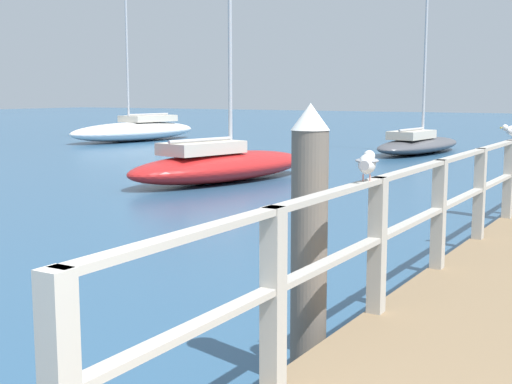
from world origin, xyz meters
TOP-DOWN VIEW (x-y plane):
  - pier_railing at (-1.18, 9.05)m, footprint 0.12×16.63m
  - dock_piling_near at (-1.56, 3.67)m, footprint 0.29×0.29m
  - seagull_foreground at (-1.18, 3.86)m, footprint 0.23×0.47m
  - boat_2 at (-21.26, 24.41)m, footprint 3.24×7.66m
  - boat_3 at (-9.19, 13.78)m, footprint 3.11×6.20m
  - boat_5 at (-7.53, 24.67)m, footprint 2.41×6.22m

SIDE VIEW (x-z plane):
  - boat_5 at x=-7.53m, z-range -3.51..4.25m
  - boat_3 at x=-9.19m, z-range -3.19..4.07m
  - boat_2 at x=-21.26m, z-range -4.73..5.75m
  - dock_piling_near at x=-1.56m, z-range 0.01..2.20m
  - pier_railing at x=-1.18m, z-range 0.65..1.74m
  - seagull_foreground at x=-1.18m, z-range 1.64..1.85m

